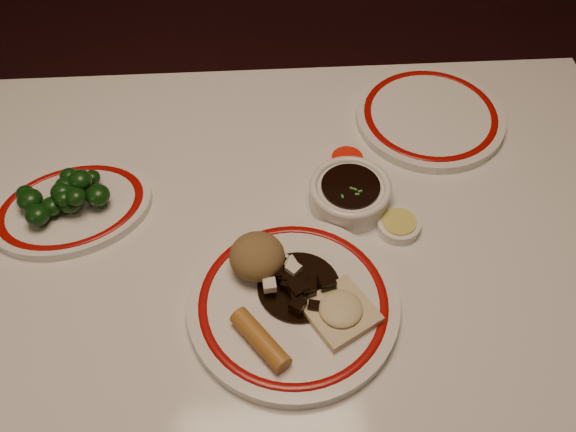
# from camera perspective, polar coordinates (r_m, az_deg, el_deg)

# --- Properties ---
(dining_table) EXTENTS (1.20, 0.90, 0.75)m
(dining_table) POSITION_cam_1_polar(r_m,az_deg,el_deg) (0.98, -2.34, -8.24)
(dining_table) COLOR silver
(dining_table) RESTS_ON ground
(main_plate) EXTENTS (0.29, 0.29, 0.02)m
(main_plate) POSITION_cam_1_polar(r_m,az_deg,el_deg) (0.87, 0.47, -7.87)
(main_plate) COLOR white
(main_plate) RESTS_ON dining_table
(rice_mound) EXTENTS (0.08, 0.08, 0.05)m
(rice_mound) POSITION_cam_1_polar(r_m,az_deg,el_deg) (0.87, -2.76, -3.60)
(rice_mound) COLOR olive
(rice_mound) RESTS_ON main_plate
(spring_roll) EXTENTS (0.08, 0.09, 0.03)m
(spring_roll) POSITION_cam_1_polar(r_m,az_deg,el_deg) (0.82, -2.47, -10.92)
(spring_roll) COLOR #B4742C
(spring_roll) RESTS_ON main_plate
(fried_wonton) EXTENTS (0.11, 0.11, 0.02)m
(fried_wonton) POSITION_cam_1_polar(r_m,az_deg,el_deg) (0.84, 4.69, -8.42)
(fried_wonton) COLOR beige
(fried_wonton) RESTS_ON main_plate
(stirfry_heap) EXTENTS (0.11, 0.11, 0.03)m
(stirfry_heap) POSITION_cam_1_polar(r_m,az_deg,el_deg) (0.86, 0.81, -6.07)
(stirfry_heap) COLOR black
(stirfry_heap) RESTS_ON main_plate
(broccoli_plate) EXTENTS (0.28, 0.26, 0.02)m
(broccoli_plate) POSITION_cam_1_polar(r_m,az_deg,el_deg) (1.02, -18.67, 0.65)
(broccoli_plate) COLOR white
(broccoli_plate) RESTS_ON dining_table
(broccoli_pile) EXTENTS (0.14, 0.10, 0.05)m
(broccoli_pile) POSITION_cam_1_polar(r_m,az_deg,el_deg) (0.99, -19.22, 1.80)
(broccoli_pile) COLOR #23471C
(broccoli_pile) RESTS_ON broccoli_plate
(soy_bowl) EXTENTS (0.12, 0.12, 0.04)m
(soy_bowl) POSITION_cam_1_polar(r_m,az_deg,el_deg) (0.97, 5.51, 1.89)
(soy_bowl) COLOR white
(soy_bowl) RESTS_ON dining_table
(sweet_sour_dish) EXTENTS (0.06, 0.06, 0.02)m
(sweet_sour_dish) POSITION_cam_1_polar(r_m,az_deg,el_deg) (1.03, 5.25, 4.84)
(sweet_sour_dish) COLOR white
(sweet_sour_dish) RESTS_ON dining_table
(mustard_dish) EXTENTS (0.06, 0.06, 0.02)m
(mustard_dish) POSITION_cam_1_polar(r_m,az_deg,el_deg) (0.96, 9.80, -0.80)
(mustard_dish) COLOR white
(mustard_dish) RESTS_ON dining_table
(far_plate) EXTENTS (0.29, 0.29, 0.02)m
(far_plate) POSITION_cam_1_polar(r_m,az_deg,el_deg) (1.13, 12.50, 8.63)
(far_plate) COLOR white
(far_plate) RESTS_ON dining_table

